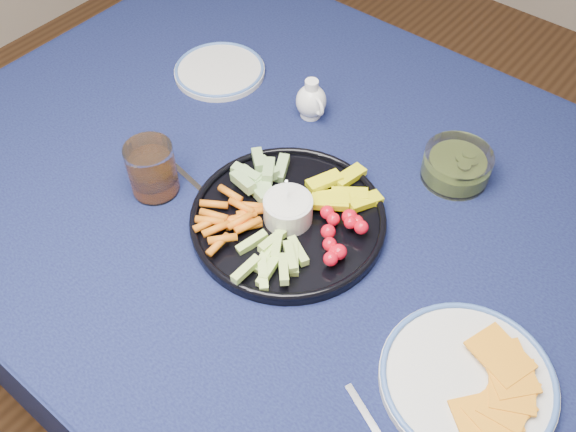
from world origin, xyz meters
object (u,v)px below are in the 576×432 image
Objects in this scene: pickle_bowl at (456,167)px; side_plate_extra at (220,70)px; crudite_platter at (287,216)px; creamer_pitcher at (311,101)px; juice_tumbler at (153,172)px; dining_table at (353,256)px; cheese_plate at (468,379)px.

pickle_bowl reaches higher than side_plate_extra.
crudite_platter is 3.99× the size of creamer_pitcher.
crudite_platter is 1.74× the size of side_plate_extra.
side_plate_extra is at bearing 113.84° from juice_tumbler.
juice_tumbler is (-0.39, -0.36, 0.02)m from pickle_bowl.
creamer_pitcher reaches higher than dining_table.
juice_tumbler is at bearing -137.63° from pickle_bowl.
crudite_platter is at bearing -120.99° from pickle_bowl.
cheese_plate is at bearing 1.80° from juice_tumbler.
crudite_platter reaches higher than pickle_bowl.
cheese_plate is (0.52, -0.31, -0.02)m from creamer_pitcher.
juice_tumbler reaches higher than pickle_bowl.
juice_tumbler is at bearing -66.16° from side_plate_extra.
cheese_plate is 2.51× the size of juice_tumbler.
juice_tumbler is at bearing -178.20° from cheese_plate.
side_plate_extra is (-0.53, -0.05, -0.02)m from pickle_bowl.
dining_table is 16.88× the size of juice_tumbler.
cheese_plate is at bearing -25.90° from dining_table.
creamer_pitcher is 0.84× the size of juice_tumbler.
crudite_platter reaches higher than juice_tumbler.
side_plate_extra is at bearing 148.38° from crudite_platter.
dining_table is at bearing -109.11° from pickle_bowl.
creamer_pitcher is (-0.23, 0.17, 0.12)m from dining_table.
pickle_bowl is 0.49× the size of cheese_plate.
crudite_platter is 2.73× the size of pickle_bowl.
side_plate_extra is at bearing -174.94° from pickle_bowl.
dining_table is 8.81× the size of side_plate_extra.
side_plate_extra is (-0.75, 0.29, -0.00)m from cheese_plate.
dining_table is 20.19× the size of creamer_pitcher.
crudite_platter is at bearing 170.02° from cheese_plate.
cheese_plate is (0.28, -0.14, 0.10)m from dining_table.
creamer_pitcher is 0.44× the size of side_plate_extra.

